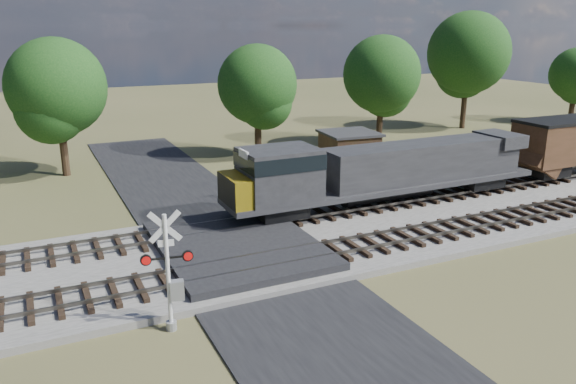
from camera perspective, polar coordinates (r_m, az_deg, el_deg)
ground at (r=26.44m, az=-4.81°, el=-6.59°), size 160.00×160.00×0.00m
ballast_bed at (r=31.40m, az=12.20°, el=-2.83°), size 140.00×10.00×0.30m
road at (r=26.42m, az=-4.81°, el=-6.51°), size 7.00×60.00×0.08m
crossing_panel at (r=26.75m, az=-5.21°, el=-5.59°), size 7.00×9.00×0.62m
track_near at (r=25.79m, az=3.29°, el=-6.18°), size 140.00×2.60×0.33m
track_far at (r=29.97m, az=-1.26°, el=-2.85°), size 140.00×2.60×0.33m
crossing_signal_near at (r=20.07m, az=-11.78°, el=-8.91°), size 1.79×0.45×4.46m
crossing_signal_far at (r=33.31m, az=-0.46°, el=1.25°), size 1.53×0.34×3.79m
equipment_shed at (r=42.92m, az=6.23°, el=4.35°), size 4.32×4.32×2.70m
treeline at (r=47.52m, az=-1.71°, el=11.77°), size 81.91×11.10×11.86m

